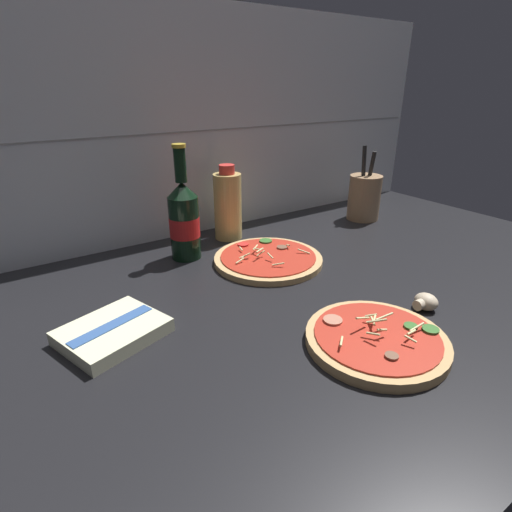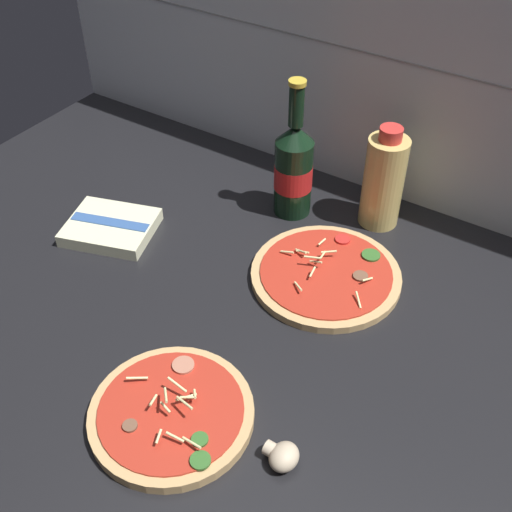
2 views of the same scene
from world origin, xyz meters
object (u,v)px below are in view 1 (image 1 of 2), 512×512
(pizza_far, at_px, (268,259))
(utensil_crock, at_px, (364,197))
(pizza_near, at_px, (376,339))
(mushroom_left, at_px, (425,302))
(oil_bottle, at_px, (228,205))
(dish_towel, at_px, (113,332))
(beer_bottle, at_px, (184,219))

(pizza_far, relative_size, utensil_crock, 1.14)
(pizza_near, height_order, mushroom_left, pizza_near)
(pizza_far, distance_m, oil_bottle, 0.21)
(pizza_far, distance_m, utensil_crock, 0.45)
(oil_bottle, distance_m, dish_towel, 0.50)
(utensil_crock, height_order, dish_towel, utensil_crock)
(oil_bottle, bearing_deg, beer_bottle, -158.68)
(pizza_far, xyz_separation_m, utensil_crock, (0.44, 0.10, 0.06))
(pizza_near, xyz_separation_m, beer_bottle, (-0.10, 0.50, 0.09))
(pizza_near, bearing_deg, dish_towel, 143.54)
(oil_bottle, distance_m, utensil_crock, 0.44)
(beer_bottle, xyz_separation_m, oil_bottle, (0.15, 0.06, -0.01))
(dish_towel, bearing_deg, mushroom_left, -24.55)
(pizza_far, bearing_deg, pizza_near, -96.98)
(beer_bottle, relative_size, oil_bottle, 1.35)
(pizza_near, height_order, pizza_far, pizza_near)
(pizza_far, bearing_deg, oil_bottle, 88.26)
(beer_bottle, distance_m, utensil_crock, 0.58)
(pizza_near, relative_size, dish_towel, 1.22)
(beer_bottle, relative_size, utensil_crock, 1.20)
(pizza_far, bearing_deg, mushroom_left, -70.78)
(beer_bottle, distance_m, dish_towel, 0.35)
(pizza_near, xyz_separation_m, pizza_far, (0.04, 0.36, -0.00))
(oil_bottle, bearing_deg, dish_towel, -142.91)
(beer_bottle, bearing_deg, pizza_near, -78.34)
(pizza_near, relative_size, beer_bottle, 0.85)
(beer_bottle, height_order, oil_bottle, beer_bottle)
(pizza_far, bearing_deg, dish_towel, -164.84)
(mushroom_left, bearing_deg, dish_towel, 155.45)
(dish_towel, bearing_deg, beer_bottle, 44.56)
(pizza_near, height_order, beer_bottle, beer_bottle)
(pizza_near, height_order, dish_towel, pizza_near)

